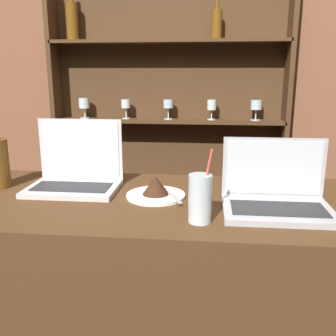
# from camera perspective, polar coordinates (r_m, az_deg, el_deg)

# --- Properties ---
(bar_counter) EXTENTS (1.77, 0.63, 0.98)m
(bar_counter) POSITION_cam_1_polar(r_m,az_deg,el_deg) (1.50, -4.18, -22.61)
(bar_counter) COLOR #4C3019
(bar_counter) RESTS_ON ground_plane
(back_wall) EXTENTS (7.00, 0.06, 2.70)m
(back_wall) POSITION_cam_1_polar(r_m,az_deg,el_deg) (2.57, 0.88, 13.35)
(back_wall) COLOR brown
(back_wall) RESTS_ON ground_plane
(back_shelf) EXTENTS (1.52, 0.18, 1.98)m
(back_shelf) POSITION_cam_1_polar(r_m,az_deg,el_deg) (2.52, -0.01, 5.93)
(back_shelf) COLOR #472D19
(back_shelf) RESTS_ON ground_plane
(laptop_near) EXTENTS (0.32, 0.22, 0.25)m
(laptop_near) POSITION_cam_1_polar(r_m,az_deg,el_deg) (1.40, -13.84, -0.73)
(laptop_near) COLOR silver
(laptop_near) RESTS_ON bar_counter
(laptop_far) EXTENTS (0.32, 0.23, 0.21)m
(laptop_far) POSITION_cam_1_polar(r_m,az_deg,el_deg) (1.20, 16.13, -4.03)
(laptop_far) COLOR #ADADB2
(laptop_far) RESTS_ON bar_counter
(cake_plate) EXTENTS (0.20, 0.20, 0.07)m
(cake_plate) POSITION_cam_1_polar(r_m,az_deg,el_deg) (1.27, -1.85, -3.31)
(cake_plate) COLOR white
(cake_plate) RESTS_ON bar_counter
(water_glass) EXTENTS (0.07, 0.07, 0.21)m
(water_glass) POSITION_cam_1_polar(r_m,az_deg,el_deg) (1.05, 4.91, -4.64)
(water_glass) COLOR silver
(water_glass) RESTS_ON bar_counter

